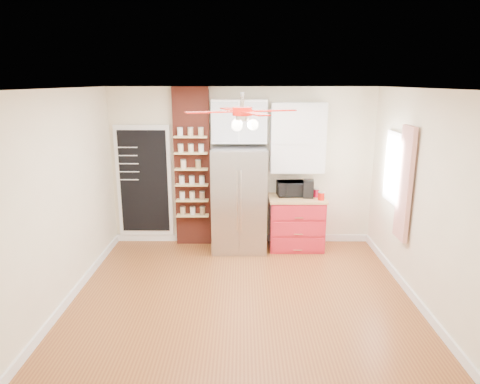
{
  "coord_description": "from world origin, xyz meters",
  "views": [
    {
      "loc": [
        -0.0,
        -5.23,
        2.78
      ],
      "look_at": [
        -0.03,
        0.9,
        1.19
      ],
      "focal_mm": 32.0,
      "sensor_mm": 36.0,
      "label": 1
    }
  ],
  "objects_px": {
    "coffee_maker": "(308,189)",
    "pantry_jar_oats": "(183,164)",
    "fridge": "(239,199)",
    "canister_left": "(321,196)",
    "toaster_oven": "(291,189)",
    "red_cabinet": "(296,223)",
    "ceiling_fan": "(242,112)"
  },
  "relations": [
    {
      "from": "red_cabinet",
      "to": "coffee_maker",
      "type": "distance_m",
      "value": 0.62
    },
    {
      "from": "coffee_maker",
      "to": "pantry_jar_oats",
      "type": "bearing_deg",
      "value": -175.1
    },
    {
      "from": "coffee_maker",
      "to": "pantry_jar_oats",
      "type": "distance_m",
      "value": 2.12
    },
    {
      "from": "fridge",
      "to": "toaster_oven",
      "type": "height_order",
      "value": "fridge"
    },
    {
      "from": "fridge",
      "to": "canister_left",
      "type": "relative_size",
      "value": 13.83
    },
    {
      "from": "fridge",
      "to": "ceiling_fan",
      "type": "relative_size",
      "value": 1.25
    },
    {
      "from": "pantry_jar_oats",
      "to": "fridge",
      "type": "bearing_deg",
      "value": -8.18
    },
    {
      "from": "red_cabinet",
      "to": "pantry_jar_oats",
      "type": "height_order",
      "value": "pantry_jar_oats"
    },
    {
      "from": "ceiling_fan",
      "to": "toaster_oven",
      "type": "height_order",
      "value": "ceiling_fan"
    },
    {
      "from": "ceiling_fan",
      "to": "coffee_maker",
      "type": "distance_m",
      "value": 2.44
    },
    {
      "from": "fridge",
      "to": "toaster_oven",
      "type": "relative_size",
      "value": 3.84
    },
    {
      "from": "fridge",
      "to": "coffee_maker",
      "type": "relative_size",
      "value": 5.94
    },
    {
      "from": "toaster_oven",
      "to": "pantry_jar_oats",
      "type": "bearing_deg",
      "value": 175.02
    },
    {
      "from": "ceiling_fan",
      "to": "canister_left",
      "type": "distance_m",
      "value": 2.46
    },
    {
      "from": "ceiling_fan",
      "to": "toaster_oven",
      "type": "relative_size",
      "value": 3.07
    },
    {
      "from": "ceiling_fan",
      "to": "coffee_maker",
      "type": "height_order",
      "value": "ceiling_fan"
    },
    {
      "from": "fridge",
      "to": "coffee_maker",
      "type": "bearing_deg",
      "value": 2.45
    },
    {
      "from": "red_cabinet",
      "to": "canister_left",
      "type": "distance_m",
      "value": 0.65
    },
    {
      "from": "red_cabinet",
      "to": "pantry_jar_oats",
      "type": "distance_m",
      "value": 2.14
    },
    {
      "from": "fridge",
      "to": "canister_left",
      "type": "xyz_separation_m",
      "value": [
        1.34,
        -0.13,
        0.09
      ]
    },
    {
      "from": "ceiling_fan",
      "to": "canister_left",
      "type": "xyz_separation_m",
      "value": [
        1.29,
        1.5,
        -1.46
      ]
    },
    {
      "from": "fridge",
      "to": "toaster_oven",
      "type": "bearing_deg",
      "value": 8.8
    },
    {
      "from": "fridge",
      "to": "canister_left",
      "type": "distance_m",
      "value": 1.35
    },
    {
      "from": "red_cabinet",
      "to": "toaster_oven",
      "type": "bearing_deg",
      "value": 138.92
    },
    {
      "from": "fridge",
      "to": "red_cabinet",
      "type": "relative_size",
      "value": 1.86
    },
    {
      "from": "toaster_oven",
      "to": "pantry_jar_oats",
      "type": "xyz_separation_m",
      "value": [
        -1.8,
        -0.0,
        0.42
      ]
    },
    {
      "from": "coffee_maker",
      "to": "pantry_jar_oats",
      "type": "xyz_separation_m",
      "value": [
        -2.08,
        0.08,
        0.4
      ]
    },
    {
      "from": "pantry_jar_oats",
      "to": "red_cabinet",
      "type": "bearing_deg",
      "value": -2.52
    },
    {
      "from": "toaster_oven",
      "to": "coffee_maker",
      "type": "relative_size",
      "value": 1.55
    },
    {
      "from": "fridge",
      "to": "pantry_jar_oats",
      "type": "bearing_deg",
      "value": 171.82
    },
    {
      "from": "toaster_oven",
      "to": "canister_left",
      "type": "distance_m",
      "value": 0.54
    },
    {
      "from": "toaster_oven",
      "to": "red_cabinet",
      "type": "bearing_deg",
      "value": -46.1
    }
  ]
}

